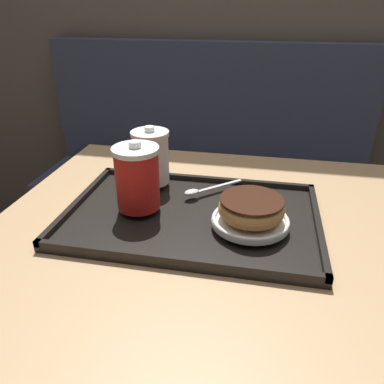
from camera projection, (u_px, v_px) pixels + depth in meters
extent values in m
cube|color=#33384C|center=(200.00, 222.00, 1.75)|extent=(1.43, 0.44, 0.45)
cube|color=#33384C|center=(209.00, 106.00, 1.68)|extent=(1.43, 0.08, 0.55)
cube|color=tan|center=(205.00, 231.00, 0.77)|extent=(0.88, 0.81, 0.03)
cylinder|color=#333338|center=(203.00, 356.00, 0.94)|extent=(0.08, 0.08, 0.71)
cube|color=black|center=(192.00, 217.00, 0.78)|extent=(0.51, 0.34, 0.01)
cube|color=black|center=(173.00, 260.00, 0.63)|extent=(0.51, 0.01, 0.01)
cube|color=black|center=(205.00, 179.00, 0.91)|extent=(0.51, 0.01, 0.01)
cube|color=black|center=(79.00, 201.00, 0.82)|extent=(0.01, 0.34, 0.01)
cube|color=black|center=(318.00, 224.00, 0.73)|extent=(0.01, 0.34, 0.01)
cylinder|color=red|center=(138.00, 180.00, 0.75)|extent=(0.09, 0.09, 0.12)
cylinder|color=white|center=(135.00, 150.00, 0.72)|extent=(0.09, 0.09, 0.01)
cylinder|color=white|center=(135.00, 144.00, 0.72)|extent=(0.02, 0.02, 0.01)
cylinder|color=white|center=(151.00, 159.00, 0.86)|extent=(0.08, 0.08, 0.11)
cylinder|color=white|center=(150.00, 134.00, 0.83)|extent=(0.09, 0.09, 0.01)
cylinder|color=white|center=(149.00, 129.00, 0.83)|extent=(0.02, 0.02, 0.01)
cylinder|color=white|center=(250.00, 222.00, 0.72)|extent=(0.15, 0.15, 0.01)
torus|color=white|center=(250.00, 219.00, 0.72)|extent=(0.15, 0.15, 0.01)
torus|color=tan|center=(251.00, 209.00, 0.71)|extent=(0.13, 0.13, 0.04)
cylinder|color=#381E14|center=(252.00, 200.00, 0.70)|extent=(0.12, 0.12, 0.00)
ellipsoid|color=silver|center=(192.00, 192.00, 0.83)|extent=(0.04, 0.04, 0.01)
cube|color=silver|center=(220.00, 186.00, 0.86)|extent=(0.09, 0.08, 0.00)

